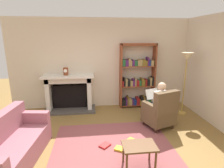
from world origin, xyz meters
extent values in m
plane|color=olive|center=(0.00, 0.00, 0.00)|extent=(14.00, 14.00, 0.00)
cube|color=beige|center=(0.00, 2.55, 1.35)|extent=(5.60, 0.10, 2.70)
cube|color=beige|center=(2.65, 1.25, 1.35)|extent=(0.10, 5.20, 2.70)
cube|color=#8C4749|center=(0.00, 0.30, 0.01)|extent=(2.40, 1.80, 0.01)
cube|color=#4C4742|center=(-1.05, 2.18, 0.03)|extent=(1.50, 0.64, 0.05)
cube|color=black|center=(-1.05, 2.40, 0.40)|extent=(0.98, 0.20, 0.70)
cube|color=silver|center=(-1.65, 2.28, 0.52)|extent=(0.12, 0.44, 1.03)
cube|color=silver|center=(-0.46, 2.28, 0.52)|extent=(0.12, 0.44, 1.03)
cube|color=silver|center=(-1.05, 2.28, 0.95)|extent=(1.30, 0.44, 0.16)
cube|color=silver|center=(-1.05, 2.22, 1.06)|extent=(1.46, 0.56, 0.06)
cylinder|color=brown|center=(-1.11, 2.20, 1.20)|extent=(0.14, 0.14, 0.22)
cylinder|color=white|center=(-1.11, 2.14, 1.23)|extent=(0.10, 0.01, 0.10)
cube|color=brown|center=(0.50, 2.34, 0.99)|extent=(0.04, 0.32, 1.97)
cube|color=brown|center=(1.54, 2.34, 0.99)|extent=(0.04, 0.32, 1.97)
cube|color=brown|center=(1.02, 2.34, 1.95)|extent=(1.08, 0.32, 0.04)
cube|color=brown|center=(1.02, 2.34, 0.06)|extent=(1.04, 0.32, 0.02)
cube|color=black|center=(0.55, 2.33, 0.16)|extent=(0.04, 0.26, 0.18)
cube|color=black|center=(0.61, 2.33, 0.16)|extent=(0.07, 0.26, 0.18)
cube|color=#4C1E59|center=(0.68, 2.33, 0.18)|extent=(0.05, 0.26, 0.21)
cube|color=brown|center=(0.73, 2.33, 0.20)|extent=(0.05, 0.26, 0.26)
cube|color=#997F4C|center=(0.81, 2.33, 0.17)|extent=(0.09, 0.26, 0.19)
cube|color=#4C1E59|center=(0.88, 2.33, 0.16)|extent=(0.04, 0.26, 0.17)
cube|color=navy|center=(0.95, 2.33, 0.15)|extent=(0.09, 0.26, 0.16)
cube|color=maroon|center=(1.05, 2.33, 0.18)|extent=(0.09, 0.26, 0.22)
cube|color=brown|center=(1.12, 2.33, 0.15)|extent=(0.04, 0.26, 0.16)
cube|color=black|center=(1.18, 2.33, 0.19)|extent=(0.07, 0.26, 0.24)
cube|color=brown|center=(1.25, 2.33, 0.20)|extent=(0.05, 0.26, 0.26)
cube|color=black|center=(1.32, 2.33, 0.18)|extent=(0.08, 0.26, 0.21)
cube|color=#1E592D|center=(1.41, 2.33, 0.20)|extent=(0.08, 0.26, 0.26)
cube|color=#997F4C|center=(1.49, 2.33, 0.15)|extent=(0.06, 0.26, 0.16)
cube|color=brown|center=(1.02, 2.34, 0.68)|extent=(1.04, 0.32, 0.02)
cube|color=maroon|center=(0.56, 2.33, 0.77)|extent=(0.05, 0.26, 0.16)
cube|color=black|center=(0.61, 2.33, 0.81)|extent=(0.04, 0.26, 0.25)
cube|color=#997F4C|center=(0.67, 2.33, 0.80)|extent=(0.06, 0.26, 0.22)
cube|color=black|center=(0.74, 2.33, 0.79)|extent=(0.08, 0.26, 0.20)
cube|color=#997F4C|center=(0.82, 2.33, 0.77)|extent=(0.08, 0.26, 0.16)
cube|color=#4C1E59|center=(0.89, 2.33, 0.79)|extent=(0.06, 0.26, 0.20)
cube|color=#997F4C|center=(0.95, 2.33, 0.81)|extent=(0.05, 0.26, 0.23)
cube|color=maroon|center=(1.02, 2.33, 0.77)|extent=(0.08, 0.26, 0.17)
cube|color=#1E592D|center=(1.09, 2.33, 0.77)|extent=(0.06, 0.26, 0.16)
cube|color=brown|center=(1.17, 2.33, 0.80)|extent=(0.07, 0.26, 0.23)
cube|color=brown|center=(1.22, 2.33, 0.78)|extent=(0.04, 0.26, 0.19)
cube|color=maroon|center=(1.28, 2.33, 0.79)|extent=(0.05, 0.26, 0.20)
cube|color=black|center=(1.35, 2.33, 0.78)|extent=(0.08, 0.26, 0.17)
cube|color=#997F4C|center=(1.43, 2.33, 0.81)|extent=(0.05, 0.26, 0.25)
cube|color=black|center=(1.49, 2.33, 0.82)|extent=(0.06, 0.26, 0.26)
cube|color=brown|center=(1.02, 2.34, 1.29)|extent=(1.04, 0.32, 0.02)
cube|color=#1E592D|center=(0.58, 2.33, 1.40)|extent=(0.08, 0.26, 0.19)
cube|color=#4C1E59|center=(0.67, 2.33, 1.40)|extent=(0.08, 0.26, 0.19)
cube|color=#997F4C|center=(0.74, 2.33, 1.41)|extent=(0.06, 0.26, 0.21)
cube|color=#997F4C|center=(0.80, 2.33, 1.39)|extent=(0.04, 0.26, 0.17)
cube|color=#4C1E59|center=(0.86, 2.33, 1.40)|extent=(0.07, 0.26, 0.18)
cube|color=#1E592D|center=(0.94, 2.33, 1.38)|extent=(0.08, 0.26, 0.16)
cube|color=#997F4C|center=(1.02, 2.33, 1.39)|extent=(0.05, 0.26, 0.17)
cube|color=#997F4C|center=(1.09, 2.33, 1.40)|extent=(0.09, 0.26, 0.19)
cube|color=brown|center=(1.19, 2.33, 1.40)|extent=(0.09, 0.26, 0.19)
cube|color=brown|center=(1.26, 2.33, 1.38)|extent=(0.05, 0.26, 0.16)
cube|color=#4C1E59|center=(1.31, 2.33, 1.43)|extent=(0.04, 0.26, 0.25)
cube|color=navy|center=(1.36, 2.33, 1.39)|extent=(0.05, 0.26, 0.18)
cube|color=#997F4C|center=(1.44, 2.33, 1.39)|extent=(0.09, 0.26, 0.16)
cube|color=brown|center=(1.02, 2.34, 1.91)|extent=(1.04, 0.32, 0.02)
cylinder|color=#331E14|center=(1.37, 1.23, 0.06)|extent=(0.05, 0.05, 0.12)
cylinder|color=#331E14|center=(0.89, 1.06, 0.06)|extent=(0.05, 0.05, 0.12)
cylinder|color=#331E14|center=(1.53, 0.78, 0.06)|extent=(0.05, 0.05, 0.12)
cylinder|color=#331E14|center=(1.05, 0.60, 0.06)|extent=(0.05, 0.05, 0.12)
cube|color=brown|center=(1.21, 0.92, 0.27)|extent=(0.81, 0.78, 0.30)
cube|color=brown|center=(1.29, 0.69, 0.70)|extent=(0.66, 0.37, 0.55)
cube|color=brown|center=(1.46, 1.01, 0.53)|extent=(0.30, 0.55, 0.22)
cube|color=brown|center=(0.95, 0.82, 0.53)|extent=(0.30, 0.55, 0.22)
cube|color=silver|center=(1.23, 0.87, 0.67)|extent=(0.37, 0.30, 0.50)
sphere|color=#D8AD8C|center=(1.23, 0.87, 1.04)|extent=(0.20, 0.20, 0.20)
cube|color=#191E3F|center=(1.23, 1.08, 0.47)|extent=(0.25, 0.42, 0.12)
cube|color=#191E3F|center=(1.08, 1.03, 0.47)|extent=(0.25, 0.42, 0.12)
cylinder|color=#191E3F|center=(1.17, 1.26, 0.21)|extent=(0.10, 0.10, 0.42)
cylinder|color=#191E3F|center=(1.02, 1.21, 0.21)|extent=(0.10, 0.10, 0.42)
cube|color=white|center=(1.11, 1.18, 0.77)|extent=(0.38, 0.22, 0.25)
cube|color=#9D5D69|center=(-1.75, -0.09, 0.20)|extent=(0.91, 1.78, 0.40)
cube|color=#9D5D69|center=(-1.65, 0.68, 0.52)|extent=(0.71, 0.25, 0.24)
cube|color=brown|center=(0.36, -0.44, 0.41)|extent=(0.56, 0.39, 0.03)
cylinder|color=brown|center=(0.13, -0.60, 0.20)|extent=(0.04, 0.04, 0.39)
cylinder|color=brown|center=(0.60, -0.60, 0.20)|extent=(0.04, 0.04, 0.39)
cylinder|color=brown|center=(0.13, -0.29, 0.20)|extent=(0.04, 0.04, 0.39)
cylinder|color=brown|center=(0.60, -0.29, 0.20)|extent=(0.04, 0.04, 0.39)
cube|color=red|center=(-0.16, 0.22, 0.03)|extent=(0.26, 0.26, 0.03)
cube|color=gold|center=(0.13, 0.06, 0.03)|extent=(0.25, 0.23, 0.04)
cube|color=gold|center=(0.43, 0.30, 0.03)|extent=(0.31, 0.31, 0.03)
cylinder|color=#B7933F|center=(2.19, 1.62, 0.01)|extent=(0.24, 0.24, 0.03)
cylinder|color=#B7933F|center=(2.19, 1.62, 0.78)|extent=(0.03, 0.03, 1.51)
cone|color=beige|center=(2.19, 1.62, 1.64)|extent=(0.32, 0.32, 0.22)
camera|label=1|loc=(-0.40, -3.05, 2.16)|focal=29.35mm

